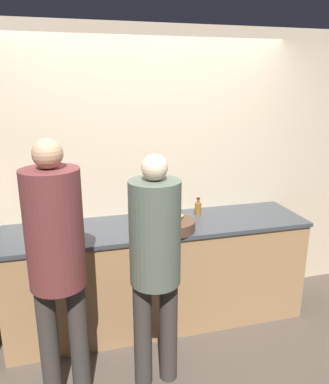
% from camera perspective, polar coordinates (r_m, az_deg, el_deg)
% --- Properties ---
extents(ground_plane, '(14.00, 14.00, 0.00)m').
position_cam_1_polar(ground_plane, '(3.41, 0.71, -22.08)').
color(ground_plane, '#4C4238').
extents(wall_back, '(5.20, 0.06, 2.60)m').
position_cam_1_polar(wall_back, '(3.46, -2.39, 2.61)').
color(wall_back, '#C6B293').
rests_on(wall_back, ground_plane).
extents(counter, '(2.62, 0.69, 0.94)m').
position_cam_1_polar(counter, '(3.46, -1.00, -12.10)').
color(counter, '#9E754C').
rests_on(counter, ground_plane).
extents(person_left, '(0.36, 0.36, 1.82)m').
position_cam_1_polar(person_left, '(2.48, -16.16, -8.85)').
color(person_left, '#38332D').
rests_on(person_left, ground_plane).
extents(person_center, '(0.34, 0.34, 1.70)m').
position_cam_1_polar(person_center, '(2.54, -1.44, -9.62)').
color(person_center, '#38332D').
rests_on(person_center, ground_plane).
extents(fruit_bowl, '(0.37, 0.37, 0.13)m').
position_cam_1_polar(fruit_bowl, '(3.10, 1.26, -5.07)').
color(fruit_bowl, '#4C3323').
rests_on(fruit_bowl, counter).
extents(utensil_crock, '(0.11, 0.11, 0.26)m').
position_cam_1_polar(utensil_crock, '(3.35, -0.49, -3.05)').
color(utensil_crock, '#ADA393').
rests_on(utensil_crock, counter).
extents(bottle_amber, '(0.06, 0.06, 0.16)m').
position_cam_1_polar(bottle_amber, '(3.46, 5.12, -2.45)').
color(bottle_amber, brown).
rests_on(bottle_amber, counter).
extents(bottle_green, '(0.06, 0.06, 0.19)m').
position_cam_1_polar(bottle_green, '(3.43, -4.86, -2.48)').
color(bottle_green, '#236033').
rests_on(bottle_green, counter).
extents(cup_yellow, '(0.09, 0.09, 0.09)m').
position_cam_1_polar(cup_yellow, '(3.02, -16.84, -6.34)').
color(cup_yellow, gold).
rests_on(cup_yellow, counter).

